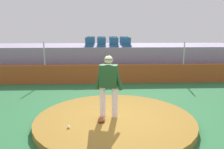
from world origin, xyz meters
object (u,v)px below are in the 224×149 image
baseball (68,127)px  stadium_chair_9 (101,42)px  stadium_chair_10 (113,42)px  stadium_chair_5 (101,43)px  stadium_chair_8 (91,42)px  stadium_chair_11 (124,42)px  fielding_glove (102,120)px  stadium_chair_1 (102,44)px  stadium_chair_3 (127,44)px  pitcher (109,81)px  stadium_chair_0 (89,44)px  stadium_chair_7 (125,43)px  stadium_chair_2 (114,44)px  stadium_chair_4 (90,43)px  stadium_chair_6 (114,43)px

baseball → stadium_chair_9: stadium_chair_9 is taller
baseball → stadium_chair_10: bearing=79.9°
stadium_chair_5 → stadium_chair_8: 1.10m
baseball → stadium_chair_11: bearing=75.7°
fielding_glove → stadium_chair_11: bearing=-173.8°
baseball → stadium_chair_1: 7.37m
stadium_chair_3 → pitcher: bearing=79.3°
stadium_chair_1 → stadium_chair_5: same height
stadium_chair_0 → stadium_chair_8: 1.83m
stadium_chair_5 → stadium_chair_7: size_ratio=1.00×
stadium_chair_7 → stadium_chair_10: size_ratio=1.00×
stadium_chair_2 → stadium_chair_5: bearing=-53.7°
stadium_chair_3 → stadium_chair_4: 2.23m
stadium_chair_8 → stadium_chair_7: bearing=155.5°
stadium_chair_8 → pitcher: bearing=96.0°
stadium_chair_0 → stadium_chair_11: (2.06, 1.82, 0.00)m
stadium_chair_2 → stadium_chair_7: size_ratio=1.00×
stadium_chair_0 → stadium_chair_1: (0.66, 0.04, 0.00)m
stadium_chair_8 → stadium_chair_0: bearing=90.0°
stadium_chair_4 → stadium_chair_10: bearing=-146.6°
pitcher → stadium_chair_10: (0.54, 8.17, 0.63)m
stadium_chair_5 → stadium_chair_6: size_ratio=1.00×
fielding_glove → stadium_chair_4: bearing=-159.5°
stadium_chair_2 → stadium_chair_3: bearing=-176.9°
stadium_chair_10 → stadium_chair_8: bearing=0.1°
baseball → stadium_chair_8: stadium_chair_8 is taller
fielding_glove → stadium_chair_8: stadium_chair_8 is taller
baseball → stadium_chair_6: 8.30m
stadium_chair_6 → pitcher: bearing=85.9°
stadium_chair_6 → stadium_chair_10: (0.02, 0.95, 0.00)m
baseball → stadium_chair_9: size_ratio=0.15×
stadium_chair_10 → pitcher: bearing=86.2°
stadium_chair_4 → stadium_chair_5: (0.66, 0.03, 0.00)m
stadium_chair_1 → stadium_chair_7: bearing=-148.5°
stadium_chair_4 → baseball: bearing=88.5°
stadium_chair_0 → stadium_chair_4: size_ratio=1.00×
stadium_chair_2 → stadium_chair_4: same height
stadium_chair_3 → stadium_chair_9: bearing=-51.5°
pitcher → stadium_chair_11: bearing=95.8°
stadium_chair_0 → stadium_chair_1: bearing=-176.8°
baseball → stadium_chair_10: (1.60, 8.93, 1.64)m
stadium_chair_5 → stadium_chair_10: size_ratio=1.00×
stadium_chair_3 → stadium_chair_10: bearing=-69.8°
stadium_chair_3 → stadium_chair_8: same height
stadium_chair_7 → stadium_chair_10: (-0.67, 0.94, 0.00)m
fielding_glove → stadium_chair_6: 7.81m
fielding_glove → stadium_chair_4: (-0.65, 7.63, 1.63)m
baseball → stadium_chair_0: 7.28m
baseball → stadium_chair_8: bearing=88.7°
fielding_glove → stadium_chair_3: bearing=-176.2°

